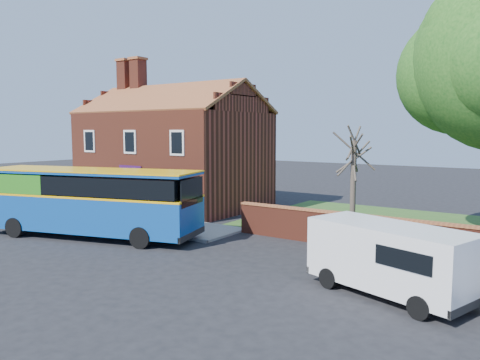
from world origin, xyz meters
The scene contains 8 objects.
ground centered at (0.00, 0.00, 0.00)m, with size 120.00×120.00×0.00m, color black.
pavement centered at (-7.00, 5.75, 0.06)m, with size 18.00×3.50×0.12m, color gray.
kerb centered at (-7.00, 4.00, 0.07)m, with size 18.00×0.15×0.14m, color slate.
shop_building centered at (-7.02, 11.50, 3.41)m, with size 12.30×8.13×10.50m.
boundary_wall centered at (13.00, 7.00, 0.81)m, with size 22.00×0.38×1.60m.
bus centered at (-3.98, 1.66, 1.92)m, with size 11.49×5.82×3.39m.
van_near centered at (11.25, 1.79, 1.29)m, with size 5.63×3.58×2.30m.
bare_tree centered at (7.20, 8.99, 2.71)m, with size 1.98×2.36×5.27m.
Camera 1 is at (15.61, -12.95, 5.29)m, focal length 35.00 mm.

